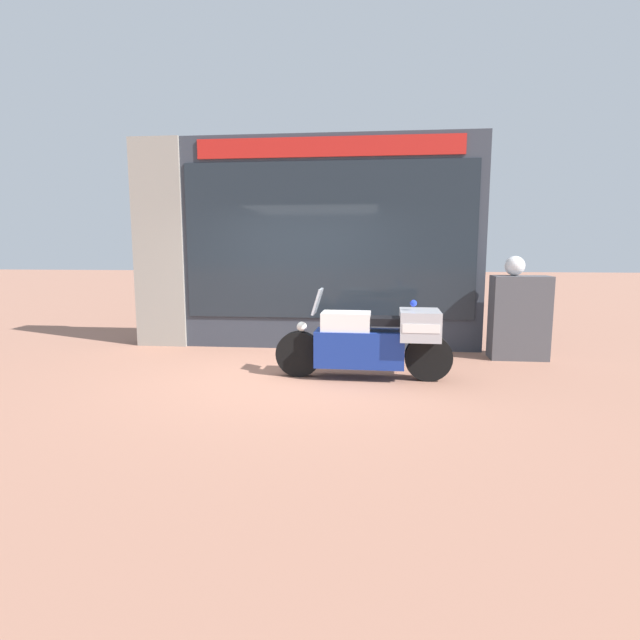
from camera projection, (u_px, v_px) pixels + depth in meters
ground_plane at (286, 375)px, 6.94m from camera, size 60.00×60.00×0.00m
shop_building at (282, 244)px, 8.68m from camera, size 6.05×0.55×3.62m
window_display at (327, 322)px, 8.83m from camera, size 4.69×0.30×1.78m
paramedic_motorcycle at (374, 339)px, 6.65m from camera, size 2.37×0.69×1.21m
utility_cabinet at (519, 318)px, 7.85m from camera, size 0.87×0.44×1.32m
white_helmet at (515, 266)px, 7.80m from camera, size 0.31×0.31×0.31m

